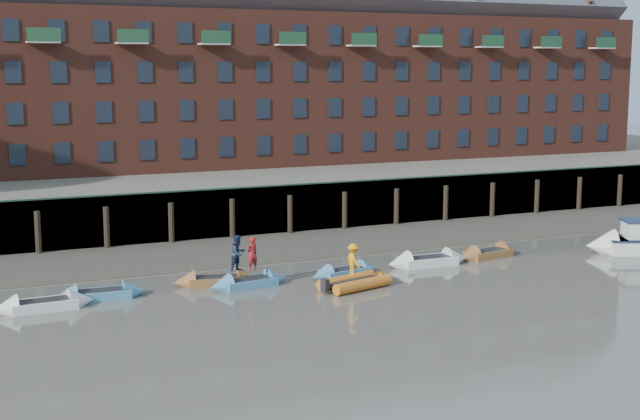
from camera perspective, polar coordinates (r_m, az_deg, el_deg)
ground at (r=39.16m, az=7.45°, el=-7.18°), size 220.00×220.00×0.00m
foreshore at (r=54.86m, az=-2.39°, el=-2.38°), size 110.00×8.00×0.50m
mud_band at (r=51.78m, az=-1.00°, el=-3.07°), size 110.00×1.60×0.10m
river_wall at (r=58.60m, az=-3.98°, el=-0.06°), size 110.00×1.23×3.30m
bank_terrace at (r=71.42m, az=-7.73°, el=1.54°), size 110.00×28.00×3.20m
apartment_terrace at (r=71.78m, az=-8.15°, el=10.55°), size 80.60×15.56×20.98m
rowboat_0 at (r=42.70m, az=-17.27°, el=-5.82°), size 4.60×1.55×1.32m
rowboat_1 at (r=43.92m, az=-13.88°, el=-5.27°), size 4.41×1.48×1.26m
rowboat_2 at (r=45.66m, az=-6.65°, el=-4.51°), size 4.52×2.02×1.27m
rowboat_3 at (r=45.08m, az=-4.57°, el=-4.66°), size 4.42×1.84×1.24m
rowboat_4 at (r=47.22m, az=1.61°, el=-4.00°), size 4.28×1.89×1.20m
rowboat_5 at (r=50.08m, az=6.93°, el=-3.26°), size 4.96×1.62×1.42m
rowboat_6 at (r=52.68m, az=10.71°, el=-2.76°), size 4.58×2.05×1.28m
rib_tender at (r=44.83m, az=2.37°, el=-4.62°), size 3.94×2.69×0.66m
motor_launch at (r=56.07m, az=19.31°, el=-1.96°), size 6.53×4.29×2.57m
person_rower_a at (r=44.75m, az=-4.37°, el=-2.82°), size 0.72×0.58×1.72m
person_rower_b at (r=44.74m, az=-5.26°, el=-2.76°), size 1.11×1.02×1.83m
person_rib_crew at (r=44.34m, az=2.14°, el=-3.22°), size 0.66×1.10×1.68m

